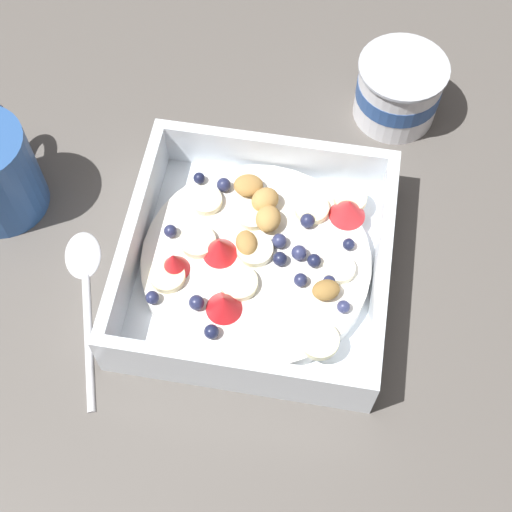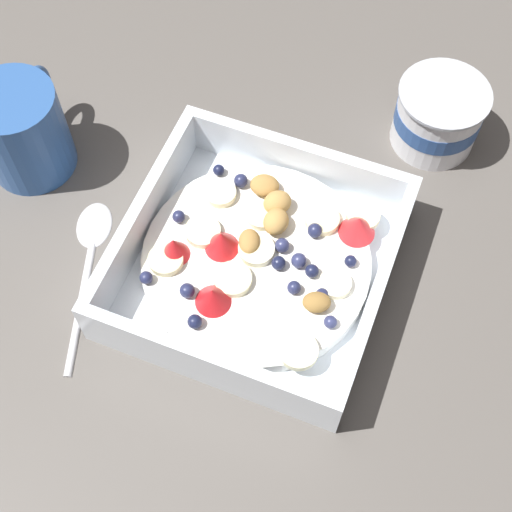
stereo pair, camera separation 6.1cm
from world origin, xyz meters
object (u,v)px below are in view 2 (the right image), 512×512
Objects in this scene: fruit_bowl at (257,261)px; yogurt_cup at (438,116)px; coffee_mug at (23,130)px; spoon at (91,244)px.

yogurt_cup is at bearing 62.27° from fruit_bowl.
coffee_mug is (-0.24, 0.04, 0.03)m from fruit_bowl.
coffee_mug reaches higher than spoon.
fruit_bowl is at bearing -8.47° from coffee_mug.
coffee_mug is at bearing -154.74° from yogurt_cup.
spoon is at bearing -34.85° from coffee_mug.
coffee_mug reaches higher than yogurt_cup.
yogurt_cup is 0.38m from coffee_mug.
coffee_mug is (-0.34, -0.16, 0.01)m from yogurt_cup.
yogurt_cup is 0.77× the size of coffee_mug.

